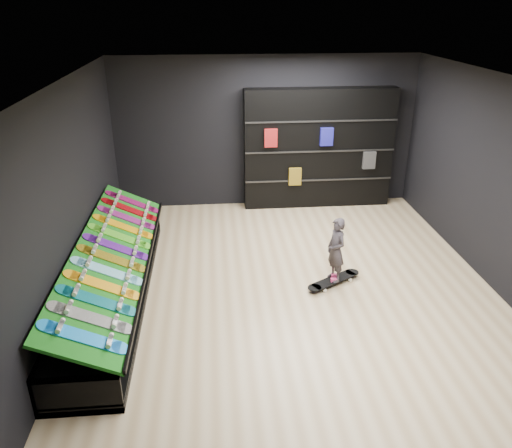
{
  "coord_description": "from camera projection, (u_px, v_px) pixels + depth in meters",
  "views": [
    {
      "loc": [
        -1.09,
        -6.27,
        3.93
      ],
      "look_at": [
        -0.5,
        0.2,
        1.0
      ],
      "focal_mm": 35.0,
      "sensor_mm": 36.0,
      "label": 1
    }
  ],
  "objects": [
    {
      "name": "wall_left",
      "position": [
        68.0,
        203.0,
        6.54
      ],
      "size": [
        0.02,
        7.0,
        3.0
      ],
      "primitive_type": "cube",
      "color": "black",
      "rests_on": "ground"
    },
    {
      "name": "display_board_10",
      "position": [
        130.0,
        209.0,
        8.3
      ],
      "size": [
        0.93,
        0.22,
        0.5
      ],
      "primitive_type": null,
      "rotation": [
        0.0,
        0.44,
        0.0
      ],
      "color": "red",
      "rests_on": "turf_ramp"
    },
    {
      "name": "display_board_1",
      "position": [
        91.0,
        318.0,
        5.48
      ],
      "size": [
        0.93,
        0.22,
        0.5
      ],
      "primitive_type": null,
      "rotation": [
        0.0,
        0.44,
        0.0
      ],
      "color": "black",
      "rests_on": "turf_ramp"
    },
    {
      "name": "display_board_2",
      "position": [
        97.0,
        300.0,
        5.79
      ],
      "size": [
        0.93,
        0.22,
        0.5
      ],
      "primitive_type": null,
      "rotation": [
        0.0,
        0.44,
        0.0
      ],
      "color": "#0C8C99",
      "rests_on": "turf_ramp"
    },
    {
      "name": "wall_front",
      "position": [
        371.0,
        368.0,
        3.61
      ],
      "size": [
        6.0,
        0.02,
        3.0
      ],
      "primitive_type": "cube",
      "color": "black",
      "rests_on": "ground"
    },
    {
      "name": "back_shelving",
      "position": [
        318.0,
        149.0,
        10.01
      ],
      "size": [
        2.99,
        0.35,
        2.39
      ],
      "primitive_type": "cube",
      "color": "black",
      "rests_on": "ground"
    },
    {
      "name": "display_board_9",
      "position": [
        127.0,
        218.0,
        7.99
      ],
      "size": [
        0.93,
        0.22,
        0.5
      ],
      "primitive_type": null,
      "rotation": [
        0.0,
        0.44,
        0.0
      ],
      "color": "#2626BF",
      "rests_on": "turf_ramp"
    },
    {
      "name": "display_board_3",
      "position": [
        103.0,
        285.0,
        6.11
      ],
      "size": [
        0.93,
        0.22,
        0.5
      ],
      "primitive_type": null,
      "rotation": [
        0.0,
        0.44,
        0.0
      ],
      "color": "orange",
      "rests_on": "turf_ramp"
    },
    {
      "name": "display_board_0",
      "position": [
        84.0,
        337.0,
        5.17
      ],
      "size": [
        0.93,
        0.22,
        0.5
      ],
      "primitive_type": null,
      "rotation": [
        0.0,
        0.44,
        0.0
      ],
      "color": "blue",
      "rests_on": "turf_ramp"
    },
    {
      "name": "child",
      "position": [
        335.0,
        262.0,
        7.38
      ],
      "size": [
        0.22,
        0.26,
        0.59
      ],
      "primitive_type": "imported",
      "rotation": [
        0.0,
        0.0,
        -1.28
      ],
      "color": "black",
      "rests_on": "floor_skateboard"
    },
    {
      "name": "display_board_11",
      "position": [
        133.0,
        202.0,
        8.62
      ],
      "size": [
        0.93,
        0.22,
        0.5
      ],
      "primitive_type": null,
      "rotation": [
        0.0,
        0.44,
        0.0
      ],
      "color": "#E5198C",
      "rests_on": "turf_ramp"
    },
    {
      "name": "ceiling",
      "position": [
        298.0,
        82.0,
        6.17
      ],
      "size": [
        6.0,
        7.0,
        0.01
      ],
      "primitive_type": "cube",
      "color": "white",
      "rests_on": "ground"
    },
    {
      "name": "display_board_7",
      "position": [
        120.0,
        236.0,
        7.36
      ],
      "size": [
        0.93,
        0.22,
        0.5
      ],
      "primitive_type": null,
      "rotation": [
        0.0,
        0.44,
        0.0
      ],
      "color": "green",
      "rests_on": "turf_ramp"
    },
    {
      "name": "floor_skateboard",
      "position": [
        334.0,
        282.0,
        7.52
      ],
      "size": [
        0.96,
        0.69,
        0.09
      ],
      "primitive_type": null,
      "rotation": [
        0.0,
        0.0,
        0.53
      ],
      "color": "black",
      "rests_on": "ground"
    },
    {
      "name": "turf_ramp",
      "position": [
        114.0,
        254.0,
        6.9
      ],
      "size": [
        0.92,
        4.5,
        0.46
      ],
      "primitive_type": "cube",
      "rotation": [
        0.0,
        0.44,
        0.0
      ],
      "color": "#0E5A0E",
      "rests_on": "display_rack"
    },
    {
      "name": "display_board_5",
      "position": [
        112.0,
        258.0,
        6.74
      ],
      "size": [
        0.93,
        0.22,
        0.5
      ],
      "primitive_type": null,
      "rotation": [
        0.0,
        0.44,
        0.0
      ],
      "color": "yellow",
      "rests_on": "turf_ramp"
    },
    {
      "name": "display_rack",
      "position": [
        114.0,
        283.0,
        7.09
      ],
      "size": [
        0.9,
        4.5,
        0.5
      ],
      "primitive_type": null,
      "color": "black",
      "rests_on": "ground"
    },
    {
      "name": "display_board_4",
      "position": [
        108.0,
        271.0,
        6.42
      ],
      "size": [
        0.93,
        0.22,
        0.5
      ],
      "primitive_type": null,
      "rotation": [
        0.0,
        0.44,
        0.0
      ],
      "color": "#0CB2E5",
      "rests_on": "turf_ramp"
    },
    {
      "name": "wall_back",
      "position": [
        266.0,
        133.0,
        9.96
      ],
      "size": [
        6.0,
        0.02,
        3.0
      ],
      "primitive_type": "cube",
      "color": "black",
      "rests_on": "ground"
    },
    {
      "name": "display_board_8",
      "position": [
        124.0,
        227.0,
        7.68
      ],
      "size": [
        0.93,
        0.22,
        0.5
      ],
      "primitive_type": null,
      "rotation": [
        0.0,
        0.44,
        0.0
      ],
      "color": "yellow",
      "rests_on": "turf_ramp"
    },
    {
      "name": "floor",
      "position": [
        291.0,
        290.0,
        7.4
      ],
      "size": [
        6.0,
        7.0,
        0.01
      ],
      "primitive_type": "cube",
      "color": "tan",
      "rests_on": "ground"
    },
    {
      "name": "display_board_6",
      "position": [
        116.0,
        247.0,
        7.05
      ],
      "size": [
        0.93,
        0.22,
        0.5
      ],
      "primitive_type": null,
      "rotation": [
        0.0,
        0.44,
        0.0
      ],
      "color": "purple",
      "rests_on": "turf_ramp"
    },
    {
      "name": "wall_right",
      "position": [
        504.0,
        188.0,
        7.04
      ],
      "size": [
        0.02,
        7.0,
        3.0
      ],
      "primitive_type": "cube",
      "color": "black",
      "rests_on": "ground"
    }
  ]
}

